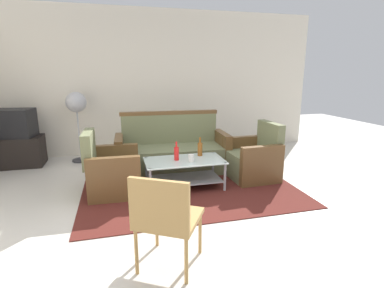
{
  "coord_description": "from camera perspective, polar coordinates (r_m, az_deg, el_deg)",
  "views": [
    {
      "loc": [
        -0.89,
        -3.0,
        1.6
      ],
      "look_at": [
        0.08,
        0.79,
        0.65
      ],
      "focal_mm": 27.6,
      "sensor_mm": 36.0,
      "label": 1
    }
  ],
  "objects": [
    {
      "name": "ground_plane",
      "position": [
        3.52,
        1.94,
        -13.43
      ],
      "size": [
        14.0,
        14.0,
        0.0
      ],
      "primitive_type": "plane",
      "color": "beige"
    },
    {
      "name": "wall_back",
      "position": [
        6.13,
        -6.16,
        11.73
      ],
      "size": [
        6.52,
        0.12,
        2.8
      ],
      "color": "silver",
      "rests_on": "ground"
    },
    {
      "name": "rug",
      "position": [
        4.31,
        -0.68,
        -8.08
      ],
      "size": [
        2.93,
        2.24,
        0.01
      ],
      "primitive_type": "cube",
      "color": "#511E19",
      "rests_on": "ground"
    },
    {
      "name": "couch",
      "position": [
        4.86,
        -3.83,
        -1.69
      ],
      "size": [
        1.82,
        0.8,
        0.96
      ],
      "rotation": [
        0.0,
        0.0,
        3.1
      ],
      "color": "#6B704C",
      "rests_on": "rug"
    },
    {
      "name": "armchair_left",
      "position": [
        4.14,
        -15.19,
        -5.31
      ],
      "size": [
        0.72,
        0.78,
        0.85
      ],
      "rotation": [
        0.0,
        0.0,
        -1.6
      ],
      "color": "#6B704C",
      "rests_on": "rug"
    },
    {
      "name": "armchair_right",
      "position": [
        4.65,
        11.73,
        -3.02
      ],
      "size": [
        0.73,
        0.79,
        0.85
      ],
      "rotation": [
        0.0,
        0.0,
        1.61
      ],
      "color": "#6B704C",
      "rests_on": "rug"
    },
    {
      "name": "coffee_table",
      "position": [
        4.17,
        -1.47,
        -4.94
      ],
      "size": [
        1.1,
        0.6,
        0.4
      ],
      "color": "silver",
      "rests_on": "rug"
    },
    {
      "name": "bottle_red",
      "position": [
        4.1,
        -3.02,
        -1.78
      ],
      "size": [
        0.07,
        0.07,
        0.26
      ],
      "color": "red",
      "rests_on": "coffee_table"
    },
    {
      "name": "bottle_brown",
      "position": [
        4.31,
        1.56,
        -0.93
      ],
      "size": [
        0.07,
        0.07,
        0.27
      ],
      "color": "brown",
      "rests_on": "coffee_table"
    },
    {
      "name": "cup",
      "position": [
        4.04,
        -0.13,
        -2.74
      ],
      "size": [
        0.08,
        0.08,
        0.1
      ],
      "primitive_type": "cylinder",
      "color": "silver",
      "rests_on": "coffee_table"
    },
    {
      "name": "tv_stand",
      "position": [
        5.96,
        -30.51,
        -1.26
      ],
      "size": [
        0.8,
        0.5,
        0.52
      ],
      "primitive_type": "cube",
      "color": "black",
      "rests_on": "ground"
    },
    {
      "name": "television",
      "position": [
        5.87,
        -31.09,
        3.47
      ],
      "size": [
        0.66,
        0.53,
        0.48
      ],
      "rotation": [
        0.0,
        0.0,
        2.99
      ],
      "color": "black",
      "rests_on": "tv_stand"
    },
    {
      "name": "pedestal_fan",
      "position": [
        5.67,
        -21.42,
        6.8
      ],
      "size": [
        0.36,
        0.36,
        1.27
      ],
      "color": "#2D2D33",
      "rests_on": "ground"
    },
    {
      "name": "wicker_chair",
      "position": [
        2.43,
        -5.17,
        -13.52
      ],
      "size": [
        0.66,
        0.66,
        0.84
      ],
      "rotation": [
        0.0,
        0.0,
        -0.53
      ],
      "color": "#AD844C",
      "rests_on": "ground"
    }
  ]
}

